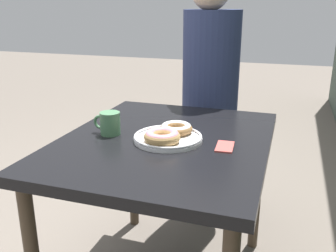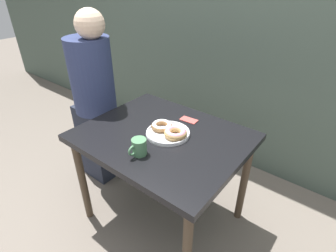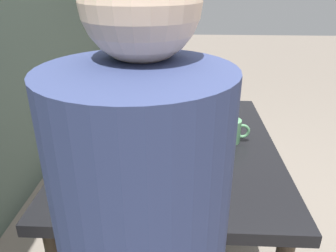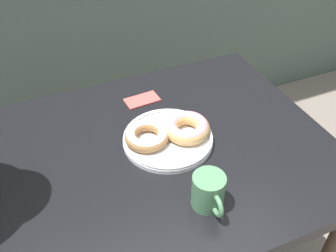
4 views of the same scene
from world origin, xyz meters
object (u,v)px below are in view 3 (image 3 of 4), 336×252
napkin (114,138)px  coffee_mug (231,130)px  dining_table (173,161)px  donut_plate (167,133)px

napkin → coffee_mug: bearing=-90.1°
dining_table → coffee_mug: coffee_mug is taller
donut_plate → coffee_mug: size_ratio=2.43×
dining_table → donut_plate: 0.12m
donut_plate → coffee_mug: bearing=-91.1°
dining_table → donut_plate: bearing=36.2°
dining_table → donut_plate: size_ratio=3.45×
coffee_mug → donut_plate: bearing=88.9°
dining_table → napkin: (0.03, 0.24, 0.09)m
dining_table → napkin: size_ratio=8.42×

